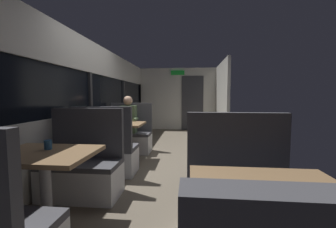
{
  "coord_description": "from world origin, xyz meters",
  "views": [
    {
      "loc": [
        0.44,
        -3.92,
        1.25
      ],
      "look_at": [
        -0.12,
        1.67,
        0.79
      ],
      "focal_mm": 23.06,
      "sensor_mm": 36.0,
      "label": 1
    }
  ],
  "objects_px": {
    "dining_table_near_window": "(45,163)",
    "bench_mid_window_facing_entry": "(130,137)",
    "bench_near_window_facing_entry": "(83,170)",
    "coffee_cup_primary": "(48,145)",
    "dining_table_mid_window": "(120,128)",
    "seated_passenger": "(129,129)",
    "bench_mid_window_facing_end": "(106,154)",
    "dining_table_front_aisle": "(269,205)",
    "bench_front_aisle_facing_entry": "(239,199)"
  },
  "relations": [
    {
      "from": "bench_mid_window_facing_end",
      "to": "coffee_cup_primary",
      "type": "xyz_separation_m",
      "value": [
        -0.03,
        -1.36,
        0.46
      ]
    },
    {
      "from": "bench_near_window_facing_entry",
      "to": "bench_front_aisle_facing_entry",
      "type": "height_order",
      "value": "same"
    },
    {
      "from": "dining_table_near_window",
      "to": "bench_mid_window_facing_entry",
      "type": "relative_size",
      "value": 0.82
    },
    {
      "from": "dining_table_near_window",
      "to": "seated_passenger",
      "type": "xyz_separation_m",
      "value": [
        0.0,
        2.8,
        -0.1
      ]
    },
    {
      "from": "bench_mid_window_facing_entry",
      "to": "bench_front_aisle_facing_entry",
      "type": "bearing_deg",
      "value": -57.12
    },
    {
      "from": "bench_near_window_facing_entry",
      "to": "bench_mid_window_facing_entry",
      "type": "height_order",
      "value": "same"
    },
    {
      "from": "dining_table_near_window",
      "to": "seated_passenger",
      "type": "bearing_deg",
      "value": 90.0
    },
    {
      "from": "dining_table_near_window",
      "to": "bench_mid_window_facing_end",
      "type": "xyz_separation_m",
      "value": [
        0.0,
        1.47,
        -0.31
      ]
    },
    {
      "from": "bench_mid_window_facing_end",
      "to": "coffee_cup_primary",
      "type": "relative_size",
      "value": 12.22
    },
    {
      "from": "bench_near_window_facing_entry",
      "to": "bench_mid_window_facing_entry",
      "type": "bearing_deg",
      "value": 90.0
    },
    {
      "from": "bench_near_window_facing_entry",
      "to": "bench_mid_window_facing_entry",
      "type": "distance_m",
      "value": 2.17
    },
    {
      "from": "bench_mid_window_facing_entry",
      "to": "coffee_cup_primary",
      "type": "height_order",
      "value": "bench_mid_window_facing_entry"
    },
    {
      "from": "bench_mid_window_facing_end",
      "to": "seated_passenger",
      "type": "relative_size",
      "value": 0.87
    },
    {
      "from": "bench_near_window_facing_entry",
      "to": "bench_front_aisle_facing_entry",
      "type": "distance_m",
      "value": 1.89
    },
    {
      "from": "bench_near_window_facing_entry",
      "to": "dining_table_mid_window",
      "type": "xyz_separation_m",
      "value": [
        0.0,
        1.47,
        0.31
      ]
    },
    {
      "from": "bench_front_aisle_facing_entry",
      "to": "coffee_cup_primary",
      "type": "bearing_deg",
      "value": 179.82
    },
    {
      "from": "bench_mid_window_facing_end",
      "to": "dining_table_front_aisle",
      "type": "height_order",
      "value": "bench_mid_window_facing_end"
    },
    {
      "from": "dining_table_mid_window",
      "to": "coffee_cup_primary",
      "type": "height_order",
      "value": "coffee_cup_primary"
    },
    {
      "from": "dining_table_mid_window",
      "to": "seated_passenger",
      "type": "relative_size",
      "value": 0.71
    },
    {
      "from": "dining_table_near_window",
      "to": "dining_table_front_aisle",
      "type": "relative_size",
      "value": 1.0
    },
    {
      "from": "dining_table_front_aisle",
      "to": "coffee_cup_primary",
      "type": "xyz_separation_m",
      "value": [
        -1.82,
        0.71,
        0.15
      ]
    },
    {
      "from": "dining_table_near_window",
      "to": "seated_passenger",
      "type": "relative_size",
      "value": 0.71
    },
    {
      "from": "bench_mid_window_facing_entry",
      "to": "bench_front_aisle_facing_entry",
      "type": "relative_size",
      "value": 1.0
    },
    {
      "from": "dining_table_mid_window",
      "to": "bench_front_aisle_facing_entry",
      "type": "relative_size",
      "value": 0.82
    },
    {
      "from": "coffee_cup_primary",
      "to": "bench_mid_window_facing_end",
      "type": "bearing_deg",
      "value": 88.63
    },
    {
      "from": "dining_table_mid_window",
      "to": "seated_passenger",
      "type": "distance_m",
      "value": 0.64
    },
    {
      "from": "dining_table_near_window",
      "to": "bench_front_aisle_facing_entry",
      "type": "distance_m",
      "value": 1.82
    },
    {
      "from": "seated_passenger",
      "to": "dining_table_front_aisle",
      "type": "bearing_deg",
      "value": -62.21
    },
    {
      "from": "dining_table_mid_window",
      "to": "bench_front_aisle_facing_entry",
      "type": "xyz_separation_m",
      "value": [
        1.79,
        -2.07,
        -0.31
      ]
    },
    {
      "from": "dining_table_near_window",
      "to": "coffee_cup_primary",
      "type": "height_order",
      "value": "coffee_cup_primary"
    },
    {
      "from": "bench_mid_window_facing_end",
      "to": "dining_table_front_aisle",
      "type": "distance_m",
      "value": 2.75
    },
    {
      "from": "dining_table_near_window",
      "to": "bench_mid_window_facing_entry",
      "type": "bearing_deg",
      "value": 90.0
    },
    {
      "from": "dining_table_front_aisle",
      "to": "seated_passenger",
      "type": "xyz_separation_m",
      "value": [
        -1.79,
        3.4,
        -0.1
      ]
    },
    {
      "from": "bench_near_window_facing_entry",
      "to": "bench_front_aisle_facing_entry",
      "type": "bearing_deg",
      "value": -18.53
    },
    {
      "from": "seated_passenger",
      "to": "dining_table_near_window",
      "type": "bearing_deg",
      "value": -90.0
    },
    {
      "from": "dining_table_near_window",
      "to": "bench_mid_window_facing_end",
      "type": "bearing_deg",
      "value": 90.0
    },
    {
      "from": "dining_table_near_window",
      "to": "bench_mid_window_facing_end",
      "type": "relative_size",
      "value": 0.82
    },
    {
      "from": "dining_table_mid_window",
      "to": "bench_mid_window_facing_end",
      "type": "bearing_deg",
      "value": -90.0
    },
    {
      "from": "dining_table_front_aisle",
      "to": "coffee_cup_primary",
      "type": "relative_size",
      "value": 10.0
    },
    {
      "from": "bench_mid_window_facing_end",
      "to": "seated_passenger",
      "type": "bearing_deg",
      "value": 90.0
    },
    {
      "from": "bench_near_window_facing_entry",
      "to": "coffee_cup_primary",
      "type": "xyz_separation_m",
      "value": [
        -0.03,
        -0.59,
        0.46
      ]
    },
    {
      "from": "bench_near_window_facing_entry",
      "to": "dining_table_near_window",
      "type": "bearing_deg",
      "value": -90.0
    },
    {
      "from": "bench_mid_window_facing_entry",
      "to": "bench_front_aisle_facing_entry",
      "type": "distance_m",
      "value": 3.3
    },
    {
      "from": "bench_near_window_facing_entry",
      "to": "coffee_cup_primary",
      "type": "distance_m",
      "value": 0.75
    },
    {
      "from": "dining_table_near_window",
      "to": "dining_table_front_aisle",
      "type": "bearing_deg",
      "value": -18.53
    },
    {
      "from": "dining_table_front_aisle",
      "to": "coffee_cup_primary",
      "type": "bearing_deg",
      "value": 158.84
    },
    {
      "from": "dining_table_mid_window",
      "to": "bench_mid_window_facing_end",
      "type": "distance_m",
      "value": 0.77
    },
    {
      "from": "dining_table_mid_window",
      "to": "seated_passenger",
      "type": "bearing_deg",
      "value": 90.0
    },
    {
      "from": "bench_near_window_facing_entry",
      "to": "dining_table_mid_window",
      "type": "height_order",
      "value": "bench_near_window_facing_entry"
    },
    {
      "from": "dining_table_front_aisle",
      "to": "bench_front_aisle_facing_entry",
      "type": "distance_m",
      "value": 0.77
    }
  ]
}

